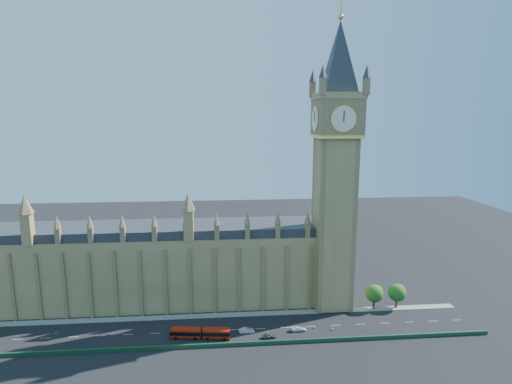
{
  "coord_description": "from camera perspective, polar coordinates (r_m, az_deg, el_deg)",
  "views": [
    {
      "loc": [
        1.08,
        -113.28,
        63.99
      ],
      "look_at": [
        11.57,
        10.0,
        41.26
      ],
      "focal_mm": 28.0,
      "sensor_mm": 36.0,
      "label": 1
    }
  ],
  "objects": [
    {
      "name": "cone_d",
      "position": [
        131.45,
        5.28,
        -18.62
      ],
      "size": [
        0.48,
        0.48,
        0.63
      ],
      "rotation": [
        0.0,
        0.0,
        -0.24
      ],
      "color": "black",
      "rests_on": "ground"
    },
    {
      "name": "palace_westminster",
      "position": [
        146.61,
        -15.03,
        -9.96
      ],
      "size": [
        120.0,
        20.0,
        28.0
      ],
      "color": "olive",
      "rests_on": "ground"
    },
    {
      "name": "cone_a",
      "position": [
        128.04,
        1.67,
        -19.39
      ],
      "size": [
        0.51,
        0.51,
        0.75
      ],
      "rotation": [
        0.0,
        0.0,
        -0.09
      ],
      "color": "black",
      "rests_on": "ground"
    },
    {
      "name": "ground",
      "position": [
        130.11,
        -4.98,
        -19.09
      ],
      "size": [
        400.0,
        400.0,
        0.0
      ],
      "primitive_type": "plane",
      "color": "black",
      "rests_on": "ground"
    },
    {
      "name": "tree_east_far",
      "position": [
        148.73,
        19.57,
        -13.32
      ],
      "size": [
        6.0,
        6.0,
        8.5
      ],
      "color": "#382619",
      "rests_on": "ground"
    },
    {
      "name": "kerb_north",
      "position": [
        138.43,
        -4.98,
        -17.13
      ],
      "size": [
        160.0,
        3.0,
        0.16
      ],
      "primitive_type": "cube",
      "color": "gray",
      "rests_on": "ground"
    },
    {
      "name": "cone_b",
      "position": [
        131.88,
        8.31,
        -18.55
      ],
      "size": [
        0.57,
        0.57,
        0.75
      ],
      "rotation": [
        0.0,
        0.0,
        -0.23
      ],
      "color": "black",
      "rests_on": "ground"
    },
    {
      "name": "bridge_parapet",
      "position": [
        122.04,
        -4.99,
        -20.93
      ],
      "size": [
        160.0,
        0.6,
        1.2
      ],
      "primitive_type": "cube",
      "color": "#1E4C2D",
      "rests_on": "ground"
    },
    {
      "name": "cone_c",
      "position": [
        131.7,
        10.83,
        -18.69
      ],
      "size": [
        0.58,
        0.58,
        0.7
      ],
      "rotation": [
        0.0,
        0.0,
        -0.4
      ],
      "color": "black",
      "rests_on": "ground"
    },
    {
      "name": "car_silver",
      "position": [
        128.14,
        -1.35,
        -19.16
      ],
      "size": [
        4.72,
        1.85,
        1.53
      ],
      "primitive_type": "imported",
      "rotation": [
        0.0,
        0.0,
        1.62
      ],
      "color": "#AEB0B6",
      "rests_on": "ground"
    },
    {
      "name": "red_bus",
      "position": [
        126.18,
        -7.95,
        -19.35
      ],
      "size": [
        17.75,
        4.65,
        2.99
      ],
      "rotation": [
        0.0,
        0.0,
        -0.12
      ],
      "color": "#A81C0B",
      "rests_on": "ground"
    },
    {
      "name": "car_grey",
      "position": [
        125.67,
        1.89,
        -19.84
      ],
      "size": [
        4.13,
        1.92,
        1.37
      ],
      "primitive_type": "imported",
      "rotation": [
        0.0,
        0.0,
        1.65
      ],
      "color": "#42444A",
      "rests_on": "ground"
    },
    {
      "name": "elizabeth_tower",
      "position": [
        132.86,
        11.35,
        6.14
      ],
      "size": [
        20.59,
        20.59,
        105.0
      ],
      "color": "olive",
      "rests_on": "ground"
    },
    {
      "name": "car_white",
      "position": [
        129.74,
        6.12,
        -18.86
      ],
      "size": [
        4.82,
        2.29,
        1.36
      ],
      "primitive_type": "imported",
      "rotation": [
        0.0,
        0.0,
        1.66
      ],
      "color": "silver",
      "rests_on": "ground"
    },
    {
      "name": "tree_east_near",
      "position": [
        145.74,
        16.62,
        -13.65
      ],
      "size": [
        6.0,
        6.0,
        8.5
      ],
      "color": "#382619",
      "rests_on": "ground"
    }
  ]
}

